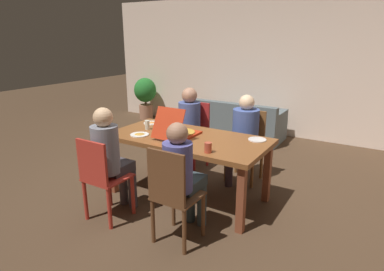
% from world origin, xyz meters
% --- Properties ---
extents(ground_plane, '(20.00, 20.00, 0.00)m').
position_xyz_m(ground_plane, '(0.00, 0.00, 0.00)').
color(ground_plane, '#4A3523').
extents(back_wall, '(7.78, 0.12, 2.69)m').
position_xyz_m(back_wall, '(0.00, 3.28, 1.34)').
color(back_wall, beige).
rests_on(back_wall, ground).
extents(dining_table, '(1.91, 0.95, 0.78)m').
position_xyz_m(dining_table, '(0.00, 0.00, 0.69)').
color(dining_table, brown).
rests_on(dining_table, ground).
extents(chair_0, '(0.41, 0.40, 0.98)m').
position_xyz_m(chair_0, '(0.40, -0.91, 0.54)').
color(chair_0, brown).
rests_on(chair_0, ground).
extents(person_0, '(0.28, 0.53, 1.19)m').
position_xyz_m(person_0, '(0.40, -0.74, 0.69)').
color(person_0, '#324046').
rests_on(person_0, ground).
extents(chair_1, '(0.46, 0.45, 0.98)m').
position_xyz_m(chair_1, '(-0.48, 0.91, 0.54)').
color(chair_1, '#AE2524').
rests_on(chair_1, ground).
extents(person_1, '(0.32, 0.54, 1.22)m').
position_xyz_m(person_1, '(-0.48, 0.75, 0.72)').
color(person_1, '#2F3244').
rests_on(person_1, ground).
extents(chair_2, '(0.44, 0.41, 0.96)m').
position_xyz_m(chair_2, '(0.40, 0.90, 0.53)').
color(chair_2, brown).
rests_on(chair_2, ground).
extents(person_2, '(0.35, 0.52, 1.20)m').
position_xyz_m(person_2, '(0.40, 0.76, 0.71)').
color(person_2, '#40303A').
rests_on(person_2, ground).
extents(chair_3, '(0.42, 0.42, 0.93)m').
position_xyz_m(chair_3, '(-0.48, -0.95, 0.51)').
color(chair_3, red).
rests_on(chair_3, ground).
extents(person_3, '(0.29, 0.49, 1.24)m').
position_xyz_m(person_3, '(-0.48, -0.80, 0.72)').
color(person_3, '#403B40').
rests_on(person_3, ground).
extents(pizza_box_0, '(0.38, 0.55, 0.37)m').
position_xyz_m(pizza_box_0, '(-0.11, -0.02, 0.83)').
color(pizza_box_0, red).
rests_on(pizza_box_0, dining_table).
extents(plate_0, '(0.21, 0.21, 0.03)m').
position_xyz_m(plate_0, '(-0.75, 0.26, 0.79)').
color(plate_0, white).
rests_on(plate_0, dining_table).
extents(plate_1, '(0.21, 0.21, 0.01)m').
position_xyz_m(plate_1, '(0.76, 0.30, 0.78)').
color(plate_1, white).
rests_on(plate_1, dining_table).
extents(plate_2, '(0.22, 0.22, 0.03)m').
position_xyz_m(plate_2, '(-0.53, -0.25, 0.79)').
color(plate_2, white).
rests_on(plate_2, dining_table).
extents(drinking_glass_0, '(0.08, 0.08, 0.11)m').
position_xyz_m(drinking_glass_0, '(0.47, -0.36, 0.83)').
color(drinking_glass_0, '#BB462F').
rests_on(drinking_glass_0, dining_table).
extents(drinking_glass_1, '(0.06, 0.06, 0.12)m').
position_xyz_m(drinking_glass_1, '(-0.61, 0.00, 0.84)').
color(drinking_glass_1, silver).
rests_on(drinking_glass_1, dining_table).
extents(couch, '(1.78, 0.80, 0.74)m').
position_xyz_m(couch, '(-0.50, 2.58, 0.28)').
color(couch, slate).
rests_on(couch, ground).
extents(potted_plant, '(0.52, 0.52, 0.98)m').
position_xyz_m(potted_plant, '(-3.00, 2.88, 0.60)').
color(potted_plant, '#A97256').
rests_on(potted_plant, ground).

